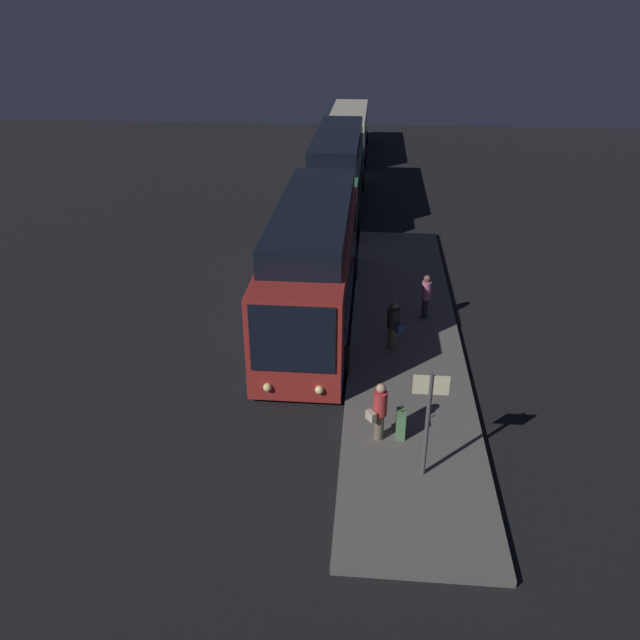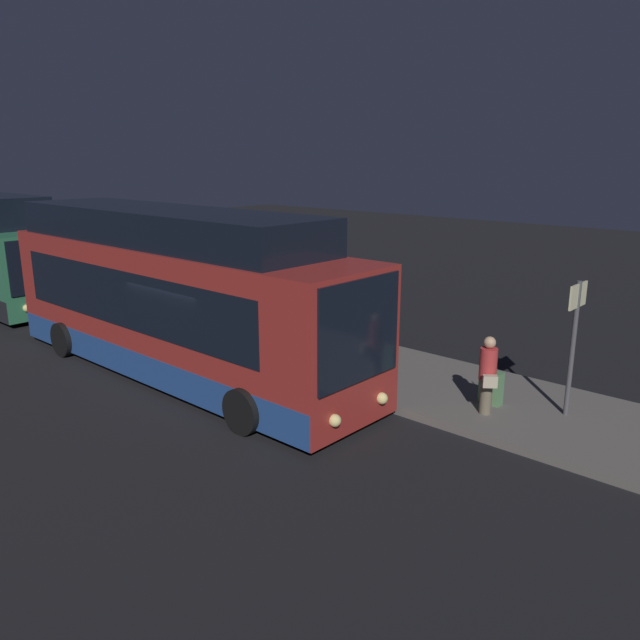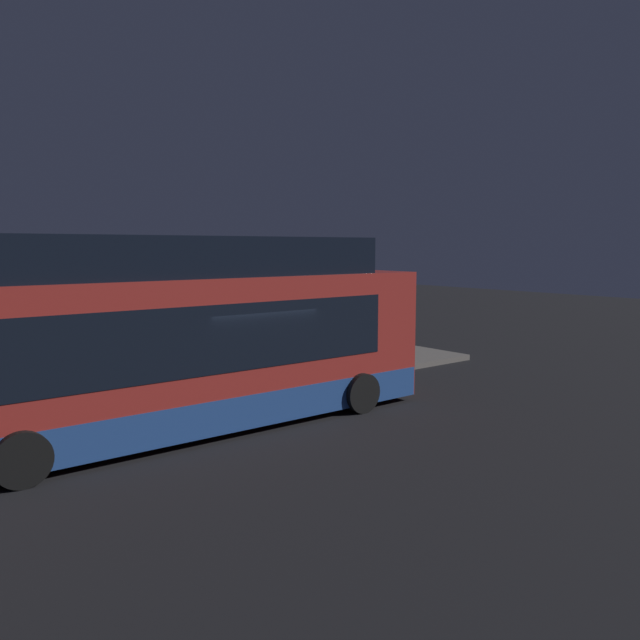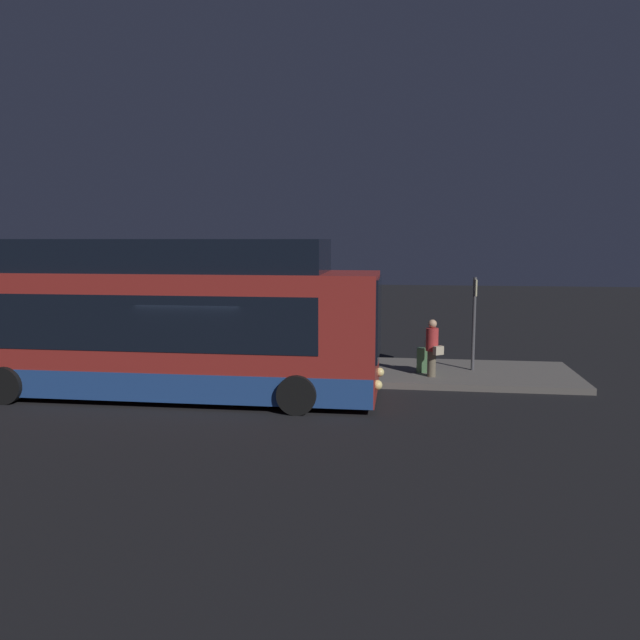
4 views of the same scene
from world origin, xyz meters
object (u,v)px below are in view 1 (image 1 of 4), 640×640
Objects in this scene: bus_second at (337,175)px; passenger_with_bags at (394,324)px; bus_third at (348,132)px; suitcase at (401,424)px; sign_post at (428,412)px; bus_lead at (313,268)px; passenger_waiting at (379,410)px; passenger_boarding at (426,295)px.

bus_second reaches higher than passenger_with_bags.
bus_third is at bearing 180.00° from bus_second.
passenger_with_bags is (29.13, 2.77, -0.50)m from bus_third.
sign_post reaches higher than suitcase.
bus_third is (-26.72, 0.00, -0.31)m from bus_lead.
sign_post is (1.23, 1.05, 0.88)m from passenger_waiting.
bus_lead reaches higher than bus_second.
bus_lead is at bearing -0.00° from bus_third.
passenger_boarding is at bearing 86.72° from bus_lead.
bus_lead reaches higher than passenger_waiting.
passenger_waiting is at bearing 42.87° from passenger_with_bags.
bus_lead reaches higher than passenger_with_bags.
passenger_with_bags is 0.58× the size of sign_post.
bus_second is 21.87m from sign_post.
passenger_with_bags is 4.59m from suitcase.
bus_third is at bearing 180.00° from bus_lead.
passenger_boarding is 0.58× the size of sign_post.
bus_third is at bearing -175.10° from suitcase.
passenger_with_bags is at bearing 10.05° from bus_second.
passenger_waiting is (7.14, 2.33, -0.77)m from bus_lead.
bus_third is 7.04× the size of passenger_waiting.
bus_lead reaches higher than passenger_boarding.
bus_lead is 0.92× the size of bus_second.
sign_post is at bearing -177.15° from passenger_waiting.
suitcase is at bearing 8.13° from bus_second.
passenger_boarding reaches higher than passenger_with_bags.
passenger_boarding is at bearing 16.21° from bus_second.
passenger_waiting is (6.92, -1.58, -0.00)m from passenger_boarding.
passenger_with_bags is 6.07m from sign_post.
bus_second is (-13.23, 0.00, -0.09)m from bus_lead.
passenger_with_bags is at bearing -42.90° from passenger_waiting.
passenger_with_bags is at bearing 5.44° from bus_third.
bus_third is at bearing -33.62° from passenger_waiting.
passenger_boarding is 1.01× the size of passenger_with_bags.
passenger_waiting is at bearing -139.59° from sign_post.
passenger_boarding is 8.22m from sign_post.
bus_third is 7.14× the size of passenger_boarding.
bus_second reaches higher than passenger_boarding.
bus_second is 7.79× the size of passenger_with_bags.
bus_lead reaches higher than suitcase.
passenger_boarding is 7.10m from passenger_waiting.
suitcase is (-0.18, 0.56, -0.52)m from passenger_waiting.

